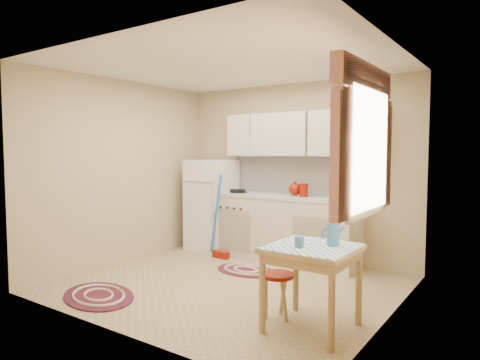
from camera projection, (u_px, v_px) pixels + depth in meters
name	position (u px, v px, depth m)	size (l,w,h in m)	color
room_shell	(252.00, 146.00, 4.94)	(3.64, 3.60, 2.52)	tan
fridge	(212.00, 205.00, 6.63)	(0.65, 0.60, 1.40)	white
broom	(221.00, 217.00, 6.10)	(0.28, 0.12, 1.20)	blue
base_cabinets	(279.00, 229.00, 6.02)	(2.25, 0.60, 0.88)	beige
countertop	(280.00, 197.00, 5.99)	(2.27, 0.62, 0.04)	#BAB8B1
frying_pan	(238.00, 191.00, 6.33)	(0.23, 0.23, 0.05)	black
red_kettle	(295.00, 189.00, 5.85)	(0.19, 0.17, 0.19)	maroon
red_canister	(304.00, 191.00, 5.77)	(0.12, 0.12, 0.16)	maroon
table	(312.00, 288.00, 3.69)	(0.72, 0.72, 0.72)	tan
stool	(278.00, 296.00, 3.93)	(0.30, 0.30, 0.42)	maroon
coffee_pot	(333.00, 231.00, 3.67)	(0.14, 0.12, 0.27)	#2F6692
mug	(299.00, 242.00, 3.62)	(0.08, 0.08, 0.10)	#2F6692
rug_center	(246.00, 270.00, 5.48)	(0.82, 0.55, 0.02)	maroon
rug_left	(99.00, 296.00, 4.52)	(1.01, 0.67, 0.02)	maroon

